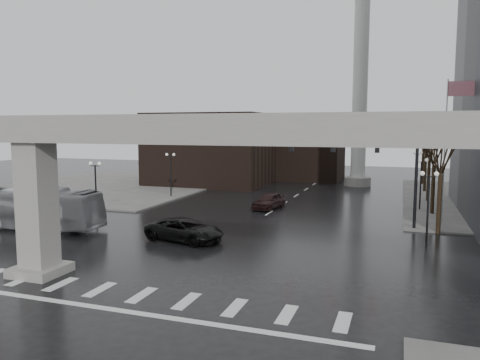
{
  "coord_description": "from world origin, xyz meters",
  "views": [
    {
      "loc": [
        11.67,
        -20.11,
        8.11
      ],
      "look_at": [
        1.27,
        9.89,
        4.5
      ],
      "focal_mm": 35.0,
      "sensor_mm": 36.0,
      "label": 1
    }
  ],
  "objects_px": {
    "signal_mast_arm": "(367,155)",
    "far_car": "(269,201)",
    "pickup_truck": "(185,230)",
    "city_bus": "(31,208)"
  },
  "relations": [
    {
      "from": "signal_mast_arm",
      "to": "far_car",
      "type": "height_order",
      "value": "signal_mast_arm"
    },
    {
      "from": "far_car",
      "to": "signal_mast_arm",
      "type": "bearing_deg",
      "value": -18.76
    },
    {
      "from": "pickup_truck",
      "to": "far_car",
      "type": "height_order",
      "value": "far_car"
    },
    {
      "from": "signal_mast_arm",
      "to": "far_car",
      "type": "relative_size",
      "value": 2.56
    },
    {
      "from": "pickup_truck",
      "to": "far_car",
      "type": "xyz_separation_m",
      "value": [
        2.11,
        14.76,
        0.0
      ]
    },
    {
      "from": "city_bus",
      "to": "signal_mast_arm",
      "type": "bearing_deg",
      "value": -72.84
    },
    {
      "from": "city_bus",
      "to": "pickup_truck",
      "type": "bearing_deg",
      "value": -92.4
    },
    {
      "from": "pickup_truck",
      "to": "city_bus",
      "type": "relative_size",
      "value": 0.49
    },
    {
      "from": "pickup_truck",
      "to": "signal_mast_arm",
      "type": "bearing_deg",
      "value": -41.01
    },
    {
      "from": "far_car",
      "to": "pickup_truck",
      "type": "bearing_deg",
      "value": -87.46
    }
  ]
}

